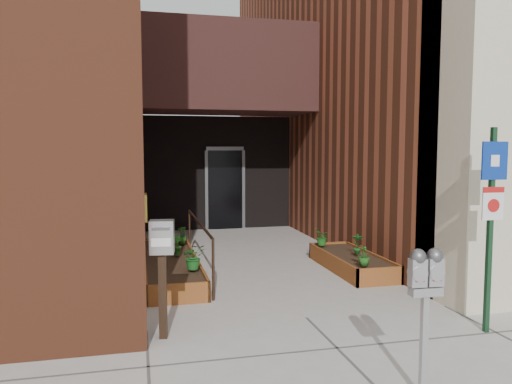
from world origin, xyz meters
TOP-DOWN VIEW (x-y plane):
  - ground at (0.00, 0.00)m, footprint 80.00×80.00m
  - architecture at (-0.18, 6.89)m, footprint 20.00×14.60m
  - planter_left at (-1.55, 2.70)m, footprint 0.90×3.60m
  - planter_right at (1.60, 2.20)m, footprint 0.80×2.20m
  - handrail at (-1.05, 2.65)m, footprint 0.04×3.34m
  - parking_meter at (0.29, -2.19)m, footprint 0.30×0.14m
  - sign_post at (1.90, -0.96)m, footprint 0.33×0.08m
  - payment_dropbox at (-1.81, -0.26)m, footprint 0.29×0.24m
  - shrub_left_a at (-1.25, 1.69)m, footprint 0.39×0.39m
  - shrub_left_b at (-1.43, 2.82)m, footprint 0.27×0.27m
  - shrub_left_c at (-1.25, 3.82)m, footprint 0.24×0.24m
  - shrub_left_d at (-1.41, 4.30)m, footprint 0.27×0.27m
  - shrub_right_a at (1.41, 1.30)m, footprint 0.24×0.24m
  - shrub_right_b at (1.67, 2.11)m, footprint 0.26×0.26m
  - shrub_right_c at (1.35, 3.00)m, footprint 0.36×0.36m

SIDE VIEW (x-z plane):
  - ground at x=0.00m, z-range 0.00..0.00m
  - planter_left at x=-1.55m, z-range -0.02..0.28m
  - planter_right at x=1.60m, z-range -0.02..0.28m
  - shrub_right_a at x=1.41m, z-range 0.30..0.63m
  - shrub_left_c at x=-1.25m, z-range 0.30..0.64m
  - shrub_right_c at x=1.35m, z-range 0.30..0.64m
  - shrub_left_b at x=-1.43m, z-range 0.30..0.64m
  - shrub_right_b at x=1.67m, z-range 0.30..0.67m
  - shrub_left_d at x=-1.41m, z-range 0.30..0.68m
  - shrub_left_a at x=-1.25m, z-range 0.30..0.69m
  - handrail at x=-1.05m, z-range 0.30..1.20m
  - payment_dropbox at x=-1.81m, z-range 0.30..1.66m
  - parking_meter at x=0.29m, z-range 0.36..1.68m
  - sign_post at x=1.90m, z-range 0.28..2.68m
  - architecture at x=-0.18m, z-range -0.02..9.98m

